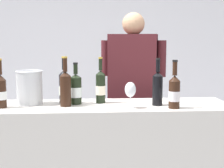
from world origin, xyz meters
TOP-DOWN VIEW (x-y plane):
  - wall_back at (0.00, 2.60)m, footprint 8.00×0.10m
  - counter at (0.00, 0.00)m, footprint 1.81×0.51m
  - wine_bottle_0 at (-0.03, 0.08)m, footprint 0.07×0.07m
  - wine_bottle_1 at (-0.29, 0.09)m, footprint 0.08×0.08m
  - wine_bottle_2 at (0.47, -0.15)m, footprint 0.08×0.08m
  - wine_bottle_3 at (-0.71, -0.05)m, footprint 0.08×0.08m
  - wine_bottle_4 at (-0.27, -0.03)m, footprint 0.08×0.08m
  - wine_bottle_5 at (-0.21, 0.05)m, footprint 0.08×0.08m
  - wine_bottle_6 at (0.37, -0.04)m, footprint 0.07×0.07m
  - wine_glass at (0.17, -0.12)m, footprint 0.08×0.08m
  - ice_bucket at (-0.54, 0.06)m, footprint 0.19×0.19m
  - person_server at (0.29, 0.62)m, footprint 0.57×0.34m

SIDE VIEW (x-z plane):
  - counter at x=0.00m, z-range 0.00..0.91m
  - person_server at x=0.29m, z-range -0.02..1.59m
  - wine_bottle_5 at x=-0.21m, z-range 0.87..1.17m
  - wine_bottle_2 at x=0.47m, z-range 0.86..1.19m
  - wine_bottle_3 at x=-0.71m, z-range 0.86..1.20m
  - wine_glass at x=0.17m, z-range 0.94..1.12m
  - wine_bottle_0 at x=-0.03m, z-range 0.86..1.20m
  - ice_bucket at x=-0.54m, z-range 0.91..1.16m
  - wine_bottle_1 at x=-0.29m, z-range 0.86..1.21m
  - wine_bottle_6 at x=0.37m, z-range 0.87..1.21m
  - wine_bottle_4 at x=-0.27m, z-range 0.87..1.22m
  - wall_back at x=0.00m, z-range 0.00..2.80m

